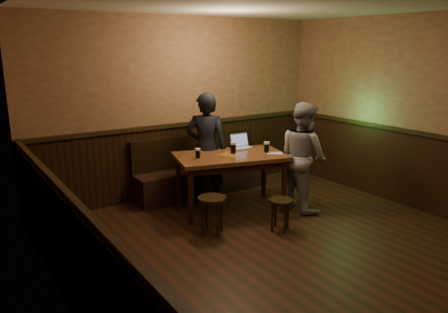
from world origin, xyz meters
TOP-DOWN VIEW (x-y plane):
  - room at (0.00, 0.22)m, footprint 5.04×6.04m
  - bench at (0.16, 2.75)m, footprint 2.20×0.50m
  - pub_table at (0.16, 1.86)m, footprint 1.73×1.26m
  - stool_left at (-0.51, 1.29)m, footprint 0.37×0.37m
  - stool_right at (0.28, 0.88)m, footprint 0.36×0.36m
  - pint_left at (-0.34, 1.92)m, footprint 0.09×0.09m
  - pint_mid at (0.22, 1.88)m, footprint 0.11×0.11m
  - pint_right at (0.66, 1.66)m, footprint 0.10×0.10m
  - laptop at (0.53, 2.11)m, footprint 0.32×0.26m
  - menu at (0.73, 1.56)m, footprint 0.27×0.25m
  - person_suit at (0.04, 2.33)m, footprint 0.74×0.69m
  - person_grey at (1.07, 1.33)m, footprint 0.67×0.83m

SIDE VIEW (x-z plane):
  - bench at x=0.16m, z-range -0.16..0.79m
  - stool_right at x=0.28m, z-range 0.13..0.55m
  - stool_left at x=-0.51m, z-range 0.15..0.64m
  - pub_table at x=0.16m, z-range 0.30..1.14m
  - person_grey at x=1.07m, z-range 0.00..1.58m
  - menu at x=0.73m, z-range 0.83..0.84m
  - person_suit at x=0.04m, z-range 0.00..1.69m
  - laptop at x=0.53m, z-range 0.78..1.00m
  - pint_left at x=-0.34m, z-range 0.83..0.98m
  - pint_right at x=0.66m, z-range 0.83..0.99m
  - pint_mid at x=0.22m, z-range 0.83..1.00m
  - room at x=0.00m, z-range -0.22..2.62m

